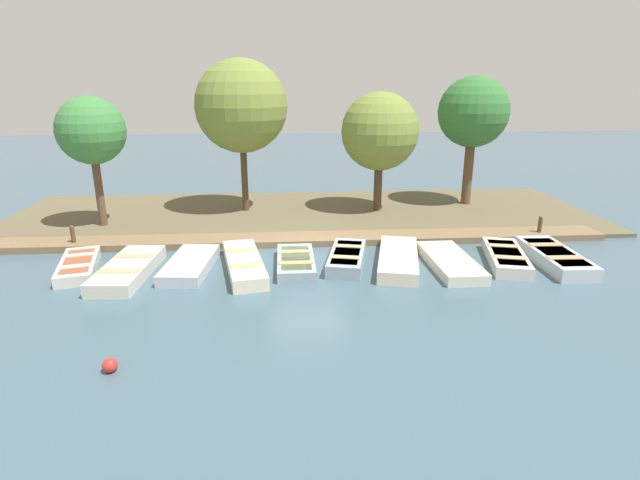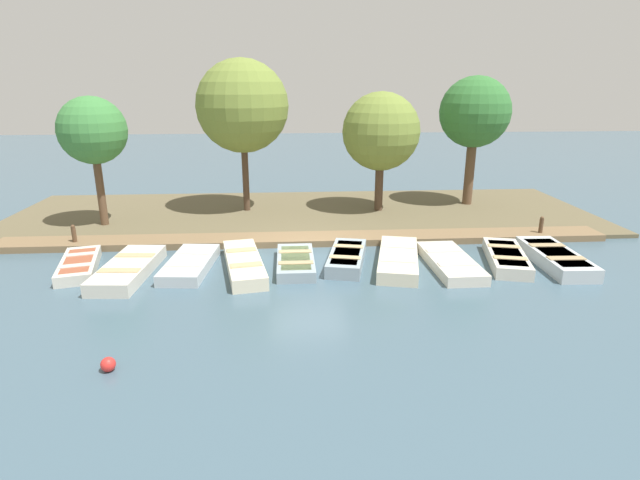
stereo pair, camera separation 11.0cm
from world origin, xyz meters
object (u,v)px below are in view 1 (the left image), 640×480
(rowboat_0, at_px, (78,265))
(buoy, at_px, (110,365))
(rowboat_9, at_px, (555,257))
(mooring_post_far, at_px, (540,227))
(mooring_post_near, at_px, (73,237))
(rowboat_4, at_px, (296,262))
(rowboat_2, at_px, (190,264))
(park_tree_far_left, at_px, (91,132))
(rowboat_8, at_px, (506,257))
(rowboat_6, at_px, (398,259))
(rowboat_5, at_px, (347,258))
(park_tree_center, at_px, (380,132))
(park_tree_left, at_px, (241,106))
(rowboat_3, at_px, (244,263))
(rowboat_7, at_px, (450,262))
(park_tree_right, at_px, (473,113))
(rowboat_1, at_px, (128,269))

(rowboat_0, distance_m, buoy, 6.27)
(rowboat_9, bearing_deg, mooring_post_far, 164.38)
(mooring_post_near, bearing_deg, rowboat_4, 72.67)
(rowboat_2, xyz_separation_m, rowboat_4, (0.03, 3.17, -0.00))
(mooring_post_near, relative_size, park_tree_far_left, 0.17)
(rowboat_8, relative_size, mooring_post_far, 3.80)
(rowboat_6, relative_size, mooring_post_far, 4.39)
(rowboat_5, height_order, park_tree_center, park_tree_center)
(buoy, height_order, park_tree_far_left, park_tree_far_left)
(rowboat_5, xyz_separation_m, park_tree_left, (-6.49, -3.54, 4.23))
(rowboat_3, bearing_deg, rowboat_7, 77.85)
(mooring_post_near, bearing_deg, park_tree_center, 109.79)
(park_tree_center, distance_m, park_tree_right, 4.34)
(mooring_post_far, height_order, park_tree_right, park_tree_right)
(rowboat_0, relative_size, rowboat_9, 0.88)
(park_tree_left, bearing_deg, rowboat_7, 43.60)
(rowboat_3, xyz_separation_m, rowboat_9, (0.18, 9.55, 0.01))
(rowboat_1, relative_size, buoy, 11.78)
(rowboat_2, xyz_separation_m, rowboat_7, (0.34, 7.87, -0.01))
(buoy, bearing_deg, rowboat_2, 173.89)
(rowboat_8, distance_m, rowboat_9, 1.48)
(rowboat_4, distance_m, park_tree_left, 8.15)
(rowboat_0, height_order, park_tree_right, park_tree_right)
(park_tree_left, height_order, park_tree_right, park_tree_left)
(rowboat_0, relative_size, rowboat_1, 0.85)
(rowboat_1, relative_size, rowboat_3, 0.92)
(mooring_post_far, relative_size, park_tree_center, 0.16)
(rowboat_1, relative_size, park_tree_far_left, 0.69)
(rowboat_7, relative_size, rowboat_9, 0.99)
(rowboat_2, height_order, park_tree_left, park_tree_left)
(rowboat_0, height_order, park_tree_center, park_tree_center)
(rowboat_5, distance_m, rowboat_8, 4.95)
(rowboat_0, bearing_deg, park_tree_far_left, 175.72)
(rowboat_9, xyz_separation_m, buoy, (5.19, -11.77, -0.07))
(buoy, bearing_deg, park_tree_left, 171.51)
(rowboat_3, xyz_separation_m, rowboat_7, (0.20, 6.25, -0.04))
(rowboat_3, xyz_separation_m, park_tree_right, (-7.30, 9.41, 3.90))
(park_tree_right, bearing_deg, park_tree_far_left, -80.84)
(mooring_post_near, bearing_deg, park_tree_right, 107.70)
(mooring_post_far, bearing_deg, rowboat_5, -73.52)
(rowboat_5, height_order, rowboat_6, rowboat_5)
(rowboat_8, bearing_deg, rowboat_2, -76.86)
(rowboat_6, bearing_deg, mooring_post_far, 125.65)
(park_tree_center, bearing_deg, park_tree_left, -93.71)
(rowboat_7, bearing_deg, rowboat_9, 89.34)
(rowboat_4, height_order, rowboat_5, rowboat_5)
(rowboat_0, relative_size, rowboat_5, 0.99)
(buoy, height_order, park_tree_left, park_tree_left)
(rowboat_2, distance_m, buoy, 5.53)
(rowboat_5, height_order, buoy, rowboat_5)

